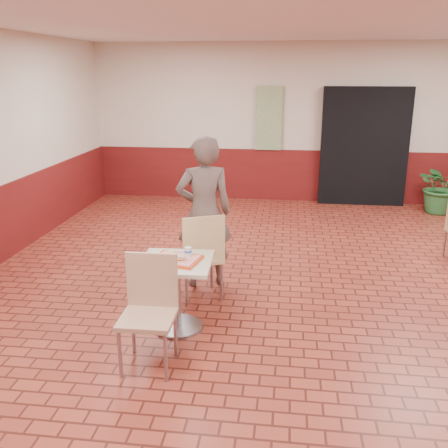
# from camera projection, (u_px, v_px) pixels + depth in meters

# --- Properties ---
(room_shell) EXTENTS (8.01, 10.01, 3.01)m
(room_shell) POSITION_uv_depth(u_px,v_px,m) (309.00, 176.00, 4.77)
(room_shell) COLOR maroon
(room_shell) RESTS_ON ground
(wainscot_band) EXTENTS (8.00, 10.00, 1.00)m
(wainscot_band) POSITION_uv_depth(u_px,v_px,m) (305.00, 273.00, 5.06)
(wainscot_band) COLOR #581110
(wainscot_band) RESTS_ON ground
(corridor_doorway) EXTENTS (1.60, 0.22, 2.20)m
(corridor_doorway) POSITION_uv_depth(u_px,v_px,m) (364.00, 147.00, 9.37)
(corridor_doorway) COLOR black
(corridor_doorway) RESTS_ON ground
(promo_poster) EXTENTS (0.50, 0.03, 1.20)m
(promo_poster) POSITION_uv_depth(u_px,v_px,m) (269.00, 118.00, 9.50)
(promo_poster) COLOR gray
(promo_poster) RESTS_ON wainscot_band
(main_table) EXTENTS (0.68, 0.68, 0.72)m
(main_table) POSITION_uv_depth(u_px,v_px,m) (177.00, 283.00, 4.86)
(main_table) COLOR beige
(main_table) RESTS_ON ground
(chair_main_front) EXTENTS (0.46, 0.46, 0.98)m
(chair_main_front) POSITION_uv_depth(u_px,v_px,m) (150.00, 305.00, 4.26)
(chair_main_front) COLOR tan
(chair_main_front) RESTS_ON ground
(chair_main_back) EXTENTS (0.61, 0.61, 1.00)m
(chair_main_back) POSITION_uv_depth(u_px,v_px,m) (201.00, 252.00, 5.46)
(chair_main_back) COLOR #D2BC7E
(chair_main_back) RESTS_ON ground
(customer) EXTENTS (0.75, 0.60, 1.79)m
(customer) POSITION_uv_depth(u_px,v_px,m) (204.00, 213.00, 5.77)
(customer) COLOR brown
(customer) RESTS_ON ground
(serving_tray) EXTENTS (0.45, 0.35, 0.03)m
(serving_tray) POSITION_uv_depth(u_px,v_px,m) (176.00, 259.00, 4.78)
(serving_tray) COLOR red
(serving_tray) RESTS_ON main_table
(ring_donut) EXTENTS (0.11, 0.11, 0.03)m
(ring_donut) POSITION_uv_depth(u_px,v_px,m) (169.00, 254.00, 4.85)
(ring_donut) COLOR #F7C95A
(ring_donut) RESTS_ON serving_tray
(long_john_donut) EXTENTS (0.14, 0.10, 0.04)m
(long_john_donut) POSITION_uv_depth(u_px,v_px,m) (179.00, 258.00, 4.73)
(long_john_donut) COLOR gold
(long_john_donut) RESTS_ON serving_tray
(paper_cup) EXTENTS (0.07, 0.07, 0.09)m
(paper_cup) POSITION_uv_depth(u_px,v_px,m) (188.00, 252.00, 4.82)
(paper_cup) COLOR silver
(paper_cup) RESTS_ON serving_tray
(potted_plant) EXTENTS (1.11, 1.05, 0.99)m
(potted_plant) POSITION_uv_depth(u_px,v_px,m) (442.00, 186.00, 8.92)
(potted_plant) COLOR #27622D
(potted_plant) RESTS_ON ground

